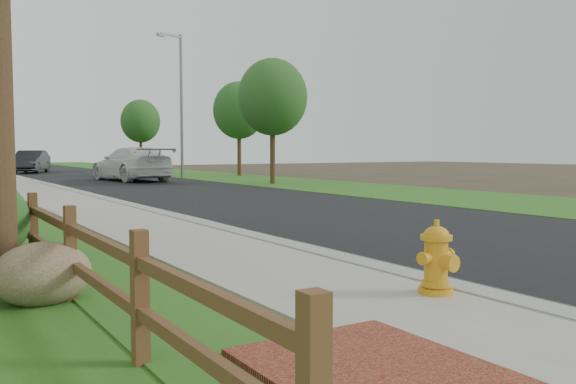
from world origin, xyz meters
TOP-DOWN VIEW (x-y plane):
  - ground at (0.00, 0.00)m, footprint 120.00×120.00m
  - road at (4.60, 35.00)m, footprint 8.00×90.00m
  - curb at (0.40, 35.00)m, footprint 0.40×90.00m
  - wet_gutter at (0.75, 35.00)m, footprint 0.50×90.00m
  - verge_far at (11.50, 35.00)m, footprint 6.00×90.00m
  - brick_patch at (-2.20, -1.00)m, footprint 1.60×2.40m
  - ranch_fence at (-3.60, 6.40)m, footprint 0.12×16.92m
  - fire_hydrant at (-0.10, 0.68)m, footprint 0.54×0.44m
  - white_suv at (5.18, 28.43)m, footprint 3.21×6.52m
  - dark_car_mid at (7.20, 34.32)m, footprint 2.20×4.61m
  - dark_car_far at (2.40, 43.18)m, footprint 3.49×5.26m
  - streetlight at (8.55, 29.84)m, footprint 1.84×0.97m
  - boulder at (-3.90, 2.84)m, footprint 1.20×0.99m
  - tree_near_right at (10.09, 21.65)m, footprint 3.42×3.42m
  - tree_mid_right at (13.00, 30.84)m, footprint 3.35×3.35m
  - tree_far_right at (10.22, 42.05)m, footprint 3.03×3.03m

SIDE VIEW (x-z plane):
  - ground at x=0.00m, z-range 0.00..0.00m
  - road at x=4.60m, z-range 0.00..0.02m
  - verge_far at x=11.50m, z-range 0.00..0.04m
  - wet_gutter at x=0.75m, z-range 0.02..0.02m
  - brick_patch at x=-2.20m, z-range 0.00..0.11m
  - curb at x=0.40m, z-range 0.00..0.12m
  - boulder at x=-3.90m, z-range 0.00..0.71m
  - fire_hydrant at x=-0.10m, z-range 0.07..0.90m
  - ranch_fence at x=-3.60m, z-range 0.07..1.17m
  - dark_car_mid at x=7.20m, z-range 0.02..1.54m
  - dark_car_far at x=2.40m, z-range 0.02..1.66m
  - white_suv at x=5.18m, z-range 0.02..1.84m
  - tree_far_right at x=10.22m, z-range 1.11..6.69m
  - tree_mid_right at x=13.00m, z-range 1.18..7.26m
  - tree_near_right at x=10.09m, z-range 1.18..7.35m
  - streetlight at x=8.55m, z-range 0.56..9.03m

